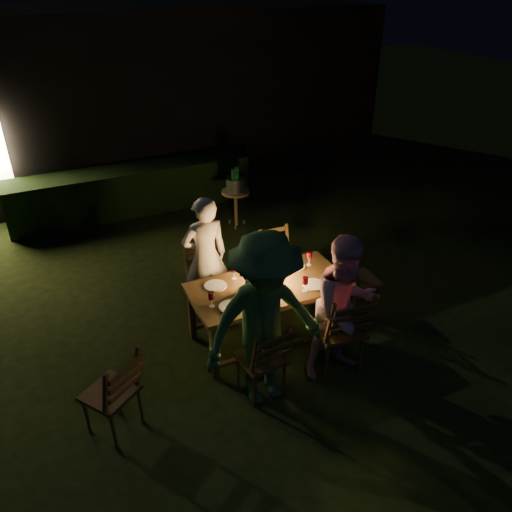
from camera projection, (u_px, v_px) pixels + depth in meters
name	position (u px, v px, depth m)	size (l,w,h in m)	color
garden_envelope	(122.00, 93.00, 10.33)	(40.00, 40.00, 3.20)	black
dining_table	(269.00, 290.00, 5.59)	(1.77, 0.89, 0.73)	#55381C
chair_near_left	(262.00, 370.00, 5.00)	(0.47, 0.50, 0.96)	#55381C
chair_near_right	(338.00, 343.00, 5.31)	(0.55, 0.58, 1.08)	#55381C
chair_far_left	(209.00, 291.00, 6.21)	(0.46, 0.50, 1.01)	#55381C
chair_far_right	(280.00, 275.00, 6.58)	(0.42, 0.45, 0.94)	#55381C
chair_end	(357.00, 291.00, 6.22)	(0.50, 0.47, 1.00)	#55381C
chair_spare	(114.00, 405.00, 4.59)	(0.62, 0.63, 0.97)	#55381C
person_house_side	(205.00, 257.00, 6.01)	(0.57, 0.37, 1.55)	white
person_opp_right	(345.00, 309.00, 5.04)	(0.78, 0.61, 1.61)	pink
person_opp_left	(265.00, 322.00, 4.65)	(1.20, 0.69, 1.85)	#356934
lantern	(271.00, 269.00, 5.53)	(0.16, 0.16, 0.35)	white
plate_far_left	(215.00, 286.00, 5.52)	(0.25, 0.25, 0.01)	white
plate_near_left	(231.00, 307.00, 5.17)	(0.25, 0.25, 0.01)	white
plate_far_right	(295.00, 266.00, 5.89)	(0.25, 0.25, 0.01)	white
plate_near_right	(314.00, 285.00, 5.54)	(0.25, 0.25, 0.01)	white
wineglass_a	(234.00, 272.00, 5.62)	(0.06, 0.06, 0.18)	#59070F
wineglass_b	(212.00, 299.00, 5.15)	(0.06, 0.06, 0.18)	#59070F
wineglass_c	(305.00, 284.00, 5.40)	(0.06, 0.06, 0.18)	#59070F
wineglass_d	(309.00, 259.00, 5.88)	(0.06, 0.06, 0.18)	#59070F
wineglass_e	(273.00, 294.00, 5.24)	(0.06, 0.06, 0.18)	silver
bottle_table	(248.00, 279.00, 5.39)	(0.07, 0.07, 0.28)	#0F471E
napkin_left	(269.00, 303.00, 5.24)	(0.18, 0.14, 0.01)	red
napkin_right	(325.00, 286.00, 5.51)	(0.18, 0.14, 0.01)	red
phone	(227.00, 313.00, 5.09)	(0.14, 0.07, 0.01)	black
side_table	(236.00, 195.00, 8.23)	(0.47, 0.47, 0.63)	olive
ice_bucket	(235.00, 185.00, 8.14)	(0.30, 0.30, 0.22)	#A5A8AD
bottle_bucket_a	(233.00, 183.00, 8.07)	(0.07, 0.07, 0.32)	#0F471E
bottle_bucket_b	(237.00, 180.00, 8.17)	(0.07, 0.07, 0.32)	#0F471E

